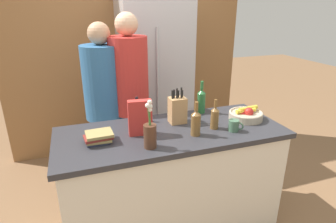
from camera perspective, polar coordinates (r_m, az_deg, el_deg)
name	(u,v)px	position (r m, az deg, el deg)	size (l,w,h in m)	color
kitchen_island	(171,180)	(2.34, 0.71, -13.77)	(1.71, 0.70, 0.89)	silver
back_wall_wood	(127,47)	(3.53, -8.34, 12.93)	(2.91, 0.12, 2.60)	olive
refrigerator	(155,80)	(3.31, -2.74, 6.44)	(0.76, 0.63, 1.90)	#B7B7BC
fruit_bowl	(246,114)	(2.39, 15.54, -0.59)	(0.27, 0.27, 0.11)	tan
knife_block	(177,110)	(2.22, 1.92, 0.36)	(0.13, 0.11, 0.29)	tan
flower_vase	(150,132)	(1.83, -3.68, -4.28)	(0.09, 0.09, 0.33)	#4C2D1E
cereal_box	(140,118)	(2.01, -5.69, -1.26)	(0.17, 0.08, 0.26)	red
coffee_mug	(234,126)	(2.14, 13.28, -2.80)	(0.10, 0.09, 0.09)	#42664C
book_stack	(99,137)	(1.98, -13.90, -5.11)	(0.20, 0.16, 0.07)	#2D334C
bottle_oil	(137,111)	(2.28, -6.28, 0.04)	(0.06, 0.06, 0.20)	black
bottle_vinegar	(215,117)	(2.14, 9.47, -1.15)	(0.06, 0.06, 0.23)	brown
bottle_wine	(196,122)	(2.01, 5.67, -2.19)	(0.07, 0.07, 0.25)	brown
bottle_water	(201,100)	(2.44, 6.78, 2.26)	(0.07, 0.07, 0.28)	#286633
person_at_sink	(105,104)	(2.65, -12.74, 1.55)	(0.35, 0.35, 1.65)	#383842
person_in_blue	(130,97)	(2.64, -7.72, 2.86)	(0.35, 0.35, 1.72)	#383842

